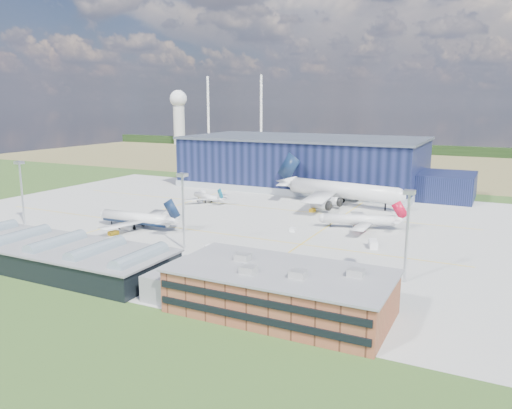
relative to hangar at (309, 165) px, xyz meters
name	(u,v)px	position (x,y,z in m)	size (l,w,h in m)	color
ground	(209,224)	(-2.81, -94.80, -11.62)	(600.00, 600.00, 0.00)	#274B1C
apron	(223,218)	(-2.81, -84.80, -11.59)	(220.00, 160.00, 0.08)	#ABABA5
farmland	(364,162)	(-2.81, 125.20, -11.62)	(600.00, 220.00, 0.01)	olive
treeline	(387,148)	(-2.81, 205.20, -7.62)	(600.00, 8.00, 8.00)	black
horizon_dressing	(201,112)	(-194.11, 199.58, 22.58)	(440.20, 18.00, 70.00)	white
hangar	(309,165)	(0.00, 0.00, 0.00)	(145.00, 62.00, 26.10)	black
ops_building	(280,291)	(52.20, -154.81, -6.82)	(46.00, 23.00, 10.90)	brown
glass_concourse	(67,256)	(-9.26, -154.80, -7.93)	(78.00, 23.00, 8.60)	black
light_mast_west	(21,182)	(-62.81, -124.80, 3.82)	(2.60, 2.60, 23.00)	#BABBC2
light_mast_center	(183,199)	(7.19, -124.80, 3.82)	(2.60, 2.60, 23.00)	#BABBC2
light_mast_east	(408,221)	(72.19, -124.80, 3.82)	(2.60, 2.60, 23.00)	#BABBC2
airliner_navy	(136,212)	(-22.64, -111.19, -5.92)	(34.94, 34.18, 11.39)	silver
airliner_red	(359,215)	(47.92, -77.33, -6.50)	(31.37, 30.69, 10.23)	silver
airliner_widebody	(343,182)	(30.47, -39.80, -1.39)	(62.74, 61.37, 20.46)	silver
airliner_regional	(207,194)	(-24.82, -60.44, -7.88)	(22.91, 22.41, 7.47)	silver
gse_tug_a	(113,233)	(-23.06, -122.27, -10.93)	(2.00, 3.28, 1.37)	gold
gse_tug_b	(225,274)	(30.69, -140.80, -10.98)	(1.97, 2.95, 1.28)	gold
gse_van_a	(213,250)	(17.69, -125.13, -10.46)	(2.32, 5.31, 2.32)	white
gse_cart_a	(293,230)	(28.66, -90.93, -10.98)	(1.95, 2.93, 1.27)	white
gse_van_b	(373,244)	(58.18, -98.44, -10.42)	(2.39, 5.22, 2.39)	white
gse_tug_c	(312,210)	(23.84, -58.28, -10.94)	(1.92, 3.07, 1.34)	gold
gse_cart_b	(202,192)	(-39.60, -41.38, -10.94)	(2.08, 3.12, 1.35)	white
gse_van_c	(285,283)	(47.14, -140.80, -10.57)	(2.10, 4.36, 2.10)	white
car_a	(261,270)	(37.55, -134.16, -11.01)	(1.43, 3.56, 1.21)	#99999E
car_b	(144,263)	(6.35, -142.80, -10.94)	(1.43, 4.11, 1.36)	#99999E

